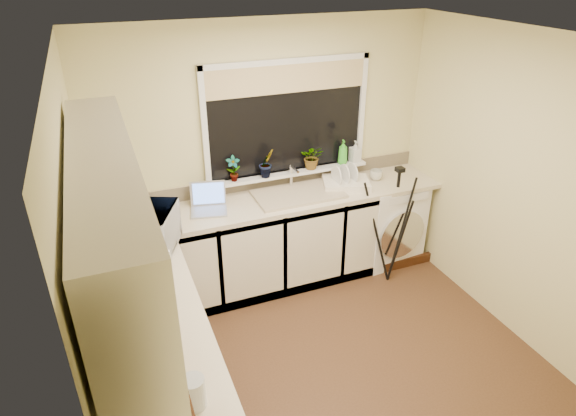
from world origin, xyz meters
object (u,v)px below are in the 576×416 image
(laptop, at_px, (209,203))
(soap_bottle_clear, at_px, (355,151))
(dish_rack, at_px, (346,183))
(glass_jug, at_px, (194,392))
(plant_a, at_px, (233,169))
(microwave, at_px, (144,234))
(washing_machine, at_px, (385,219))
(cup_back, at_px, (376,175))
(cup_left, at_px, (163,371))
(plant_d, at_px, (312,157))
(tripod, at_px, (393,227))
(plant_b, at_px, (267,163))
(steel_jar, at_px, (154,357))
(kettle, at_px, (156,261))
(soap_bottle_green, at_px, (343,152))

(laptop, relative_size, soap_bottle_clear, 1.73)
(dish_rack, height_order, glass_jug, glass_jug)
(plant_a, bearing_deg, laptop, -149.11)
(microwave, height_order, plant_a, plant_a)
(washing_machine, height_order, microwave, microwave)
(soap_bottle_clear, bearing_deg, glass_jug, -133.46)
(dish_rack, bearing_deg, microwave, -146.38)
(cup_back, relative_size, cup_left, 1.28)
(laptop, height_order, dish_rack, laptop)
(laptop, distance_m, microwave, 0.81)
(plant_d, bearing_deg, tripod, -47.74)
(glass_jug, relative_size, plant_b, 0.64)
(tripod, xyz_separation_m, plant_d, (-0.57, 0.63, 0.56))
(washing_machine, relative_size, steel_jar, 7.86)
(laptop, bearing_deg, plant_a, 43.98)
(laptop, relative_size, kettle, 1.78)
(cup_back, bearing_deg, glass_jug, -137.87)
(laptop, height_order, tripod, tripod)
(plant_a, height_order, soap_bottle_clear, plant_a)
(soap_bottle_green, height_order, soap_bottle_clear, soap_bottle_green)
(plant_a, height_order, soap_bottle_green, soap_bottle_green)
(washing_machine, relative_size, cup_back, 6.91)
(washing_machine, height_order, tripod, tripod)
(microwave, bearing_deg, laptop, -24.36)
(microwave, xyz_separation_m, cup_left, (-0.09, -1.29, -0.12))
(cup_left, bearing_deg, plant_a, 63.80)
(kettle, bearing_deg, plant_b, 39.92)
(glass_jug, relative_size, soap_bottle_clear, 0.82)
(washing_machine, bearing_deg, plant_a, 168.65)
(microwave, distance_m, plant_a, 1.14)
(glass_jug, xyz_separation_m, cup_back, (2.27, 2.05, -0.04))
(plant_b, relative_size, cup_left, 2.70)
(microwave, distance_m, cup_back, 2.36)
(glass_jug, distance_m, cup_back, 3.06)
(dish_rack, bearing_deg, soap_bottle_clear, 65.74)
(glass_jug, height_order, plant_a, plant_a)
(laptop, xyz_separation_m, cup_left, (-0.69, -1.82, -0.01))
(microwave, bearing_deg, plant_a, -27.34)
(glass_jug, xyz_separation_m, microwave, (-0.03, 1.53, 0.08))
(laptop, distance_m, plant_b, 0.66)
(glass_jug, distance_m, soap_bottle_clear, 3.09)
(glass_jug, distance_m, plant_d, 2.78)
(laptop, relative_size, plant_b, 1.36)
(cup_back, bearing_deg, microwave, -167.15)
(steel_jar, relative_size, plant_b, 0.42)
(plant_b, xyz_separation_m, cup_back, (1.09, -0.16, -0.23))
(soap_bottle_clear, bearing_deg, tripod, -81.35)
(tripod, distance_m, cup_back, 0.57)
(washing_machine, height_order, plant_b, plant_b)
(laptop, height_order, plant_d, plant_d)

